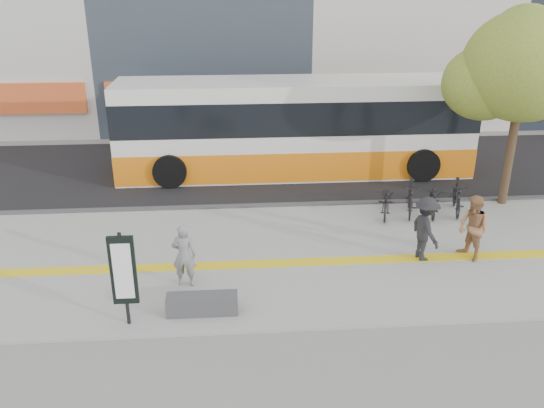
{
  "coord_description": "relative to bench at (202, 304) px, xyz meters",
  "views": [
    {
      "loc": [
        -1.85,
        -12.1,
        7.18
      ],
      "look_at": [
        -0.78,
        2.0,
        1.38
      ],
      "focal_mm": 36.93,
      "sensor_mm": 36.0,
      "label": 1
    }
  ],
  "objects": [
    {
      "name": "street_tree",
      "position": [
        9.78,
        6.02,
        4.21
      ],
      "size": [
        4.4,
        3.8,
        6.31
      ],
      "color": "#382919",
      "rests_on": "sidewalk"
    },
    {
      "name": "sidewalk",
      "position": [
        2.6,
        2.7,
        -0.27
      ],
      "size": [
        40.0,
        7.0,
        0.08
      ],
      "primitive_type": "cube",
      "color": "slate",
      "rests_on": "ground"
    },
    {
      "name": "pedestrian_tan",
      "position": [
        7.09,
        2.1,
        0.67
      ],
      "size": [
        0.93,
        1.04,
        1.79
      ],
      "primitive_type": "imported",
      "rotation": [
        0.0,
        0.0,
        -1.23
      ],
      "color": "#976843",
      "rests_on": "sidewalk"
    },
    {
      "name": "pedestrian_dark",
      "position": [
        5.82,
        2.17,
        0.66
      ],
      "size": [
        0.87,
        1.25,
        1.77
      ],
      "primitive_type": "imported",
      "rotation": [
        0.0,
        0.0,
        1.76
      ],
      "color": "black",
      "rests_on": "sidewalk"
    },
    {
      "name": "bench",
      "position": [
        0.0,
        0.0,
        0.0
      ],
      "size": [
        1.6,
        0.45,
        0.45
      ],
      "primitive_type": "cube",
      "color": "#393A3C",
      "rests_on": "sidewalk"
    },
    {
      "name": "tactile_strip",
      "position": [
        2.6,
        2.2,
        -0.22
      ],
      "size": [
        40.0,
        0.45,
        0.01
      ],
      "primitive_type": "cube",
      "color": "gold",
      "rests_on": "sidewalk"
    },
    {
      "name": "bicycle_row",
      "position": [
        6.73,
        5.2,
        0.29
      ],
      "size": [
        3.35,
        1.96,
        1.08
      ],
      "color": "black",
      "rests_on": "sidewalk"
    },
    {
      "name": "signboard",
      "position": [
        -1.6,
        -0.31,
        1.06
      ],
      "size": [
        0.55,
        0.1,
        2.2
      ],
      "color": "black",
      "rests_on": "sidewalk"
    },
    {
      "name": "bus",
      "position": [
        3.18,
        9.7,
        1.42
      ],
      "size": [
        13.29,
        3.15,
        3.54
      ],
      "color": "silver",
      "rests_on": "street"
    },
    {
      "name": "curb",
      "position": [
        2.6,
        6.2,
        -0.23
      ],
      "size": [
        40.0,
        0.25,
        0.14
      ],
      "primitive_type": "cube",
      "color": "#393A3C",
      "rests_on": "ground"
    },
    {
      "name": "street",
      "position": [
        2.6,
        10.2,
        -0.28
      ],
      "size": [
        40.0,
        8.0,
        0.06
      ],
      "primitive_type": "cube",
      "color": "black",
      "rests_on": "ground"
    },
    {
      "name": "ground",
      "position": [
        2.6,
        1.2,
        -0.3
      ],
      "size": [
        120.0,
        120.0,
        0.0
      ],
      "primitive_type": "plane",
      "color": "slate",
      "rests_on": "ground"
    },
    {
      "name": "seated_woman",
      "position": [
        -0.46,
        1.28,
        0.59
      ],
      "size": [
        0.63,
        0.45,
        1.63
      ],
      "primitive_type": "imported",
      "rotation": [
        0.0,
        0.0,
        3.03
      ],
      "color": "black",
      "rests_on": "sidewalk"
    }
  ]
}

